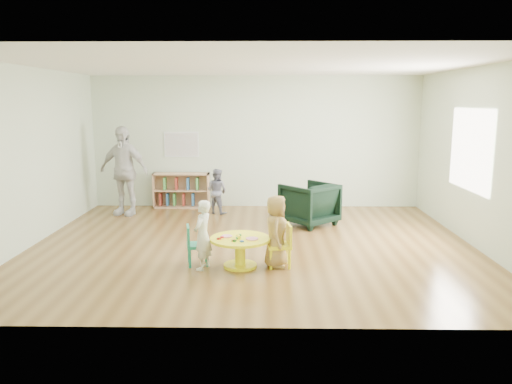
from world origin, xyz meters
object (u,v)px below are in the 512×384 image
bookshelf (181,190)px  adult_caretaker (124,171)px  activity_table (240,247)px  kid_chair_left (195,244)px  child_right (276,231)px  child_left (203,235)px  toddler (217,191)px  kid_chair_right (282,244)px  armchair (309,204)px

bookshelf → adult_caretaker: adult_caretaker is taller
activity_table → kid_chair_left: 0.64m
child_right → child_left: bearing=100.9°
toddler → adult_caretaker: size_ratio=0.52×
kid_chair_right → armchair: armchair is taller
kid_chair_left → child_left: child_left is taller
kid_chair_right → adult_caretaker: size_ratio=0.33×
child_right → adult_caretaker: (-2.99, 3.20, 0.39)m
kid_chair_right → armchair: bearing=-20.5°
activity_table → kid_chair_right: kid_chair_right is taller
child_left → child_right: bearing=116.1°
child_left → toddler: 3.45m
activity_table → bookshelf: 4.22m
activity_table → child_left: (-0.50, -0.10, 0.19)m
kid_chair_left → child_right: 1.15m
toddler → adult_caretaker: adult_caretaker is taller
bookshelf → child_left: child_left is taller
activity_table → toddler: bearing=100.7°
child_left → armchair: bearing=165.9°
child_right → adult_caretaker: 4.40m
toddler → child_right: bearing=137.6°
child_right → toddler: 3.51m
armchair → child_left: size_ratio=0.91×
bookshelf → adult_caretaker: (-1.02, -0.73, 0.53)m
activity_table → kid_chair_right: (0.58, 0.03, 0.03)m
child_left → toddler: bearing=-158.5°
activity_table → toddler: toddler is taller
kid_chair_right → bookshelf: bearing=20.8°
armchair → child_left: 3.02m
kid_chair_right → bookshelf: size_ratio=0.50×
kid_chair_left → kid_chair_right: kid_chair_right is taller
bookshelf → adult_caretaker: size_ratio=0.67×
bookshelf → child_left: bearing=-76.6°
activity_table → kid_chair_left: kid_chair_left is taller
armchair → toddler: toddler is taller
kid_chair_left → toddler: (0.00, 3.28, 0.16)m
child_left → adult_caretaker: adult_caretaker is taller
child_left → adult_caretaker: (-1.99, 3.32, 0.42)m
toddler → adult_caretaker: 1.91m
kid_chair_left → toddler: bearing=168.7°
bookshelf → toddler: toddler is taller
bookshelf → adult_caretaker: 1.36m
activity_table → armchair: (1.16, 2.42, 0.11)m
kid_chair_right → child_left: (-1.08, -0.13, 0.16)m
activity_table → armchair: armchair is taller
kid_chair_left → bookshelf: bookshelf is taller
kid_chair_right → adult_caretaker: adult_caretaker is taller
child_left → activity_table: bearing=120.3°
kid_chair_right → toddler: size_ratio=0.65×
child_left → toddler: size_ratio=1.04×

